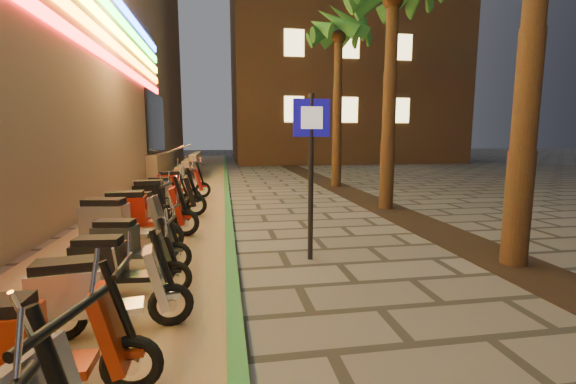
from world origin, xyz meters
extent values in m
plane|color=#474442|center=(0.00, 0.00, 0.00)|extent=(120.00, 120.00, 0.00)
cube|color=#8C7251|center=(-2.60, 10.00, 0.01)|extent=(3.40, 60.00, 0.01)
cube|color=#286D32|center=(-0.90, 10.00, 0.05)|extent=(0.18, 60.00, 0.10)
cube|color=black|center=(3.60, 5.00, 0.01)|extent=(1.20, 40.00, 0.02)
cube|color=black|center=(-4.45, 18.00, 2.80)|extent=(0.08, 5.00, 3.00)
cube|color=gray|center=(-6.50, 18.00, 0.60)|extent=(5.00, 6.00, 1.20)
cube|color=#FF1414|center=(-4.45, 6.00, 4.50)|extent=(0.06, 26.00, 0.28)
cube|color=gray|center=(-3.50, 18.00, 0.15)|extent=(0.35, 5.00, 0.30)
cube|color=gray|center=(-3.15, 18.00, 0.45)|extent=(0.35, 5.00, 0.30)
cube|color=gray|center=(-2.80, 18.00, 0.75)|extent=(0.35, 5.00, 0.30)
cube|color=gray|center=(-2.45, 18.00, 1.05)|extent=(0.35, 5.00, 0.30)
cylinder|color=silver|center=(-3.90, 16.00, 1.25)|extent=(2.09, 0.06, 0.81)
cylinder|color=silver|center=(-3.90, 20.00, 1.25)|extent=(2.09, 0.06, 0.81)
cube|color=brown|center=(9.00, 32.00, 12.50)|extent=(18.00, 16.00, 25.00)
cube|color=#FFE58C|center=(4.00, 23.97, 4.00)|extent=(1.40, 0.06, 1.80)
cube|color=#FFE58C|center=(8.00, 23.97, 4.00)|extent=(1.40, 0.06, 1.80)
cube|color=#FFE58C|center=(12.00, 23.97, 4.00)|extent=(1.40, 0.06, 1.80)
cube|color=#FFE58C|center=(4.00, 23.97, 8.50)|extent=(1.40, 0.06, 1.80)
cube|color=#FFE58C|center=(8.00, 23.97, 8.50)|extent=(1.40, 0.06, 1.80)
cube|color=#FFE58C|center=(12.00, 23.97, 8.50)|extent=(1.40, 0.06, 1.80)
cylinder|color=#472D19|center=(3.60, 2.00, 2.73)|extent=(0.40, 0.40, 5.45)
cylinder|color=#472D19|center=(3.60, 7.00, 2.85)|extent=(0.40, 0.40, 5.70)
cylinder|color=#472D19|center=(3.60, 12.00, 2.98)|extent=(0.40, 0.40, 5.95)
sphere|color=#472D19|center=(3.60, 12.00, 5.95)|extent=(0.56, 0.56, 0.56)
cone|color=#23551A|center=(4.49, 12.00, 6.40)|extent=(0.60, 1.93, 1.52)
cone|color=#23551A|center=(4.28, 12.57, 6.40)|extent=(1.70, 1.86, 1.52)
cone|color=#23551A|center=(3.75, 12.87, 6.40)|extent=(2.00, 0.93, 1.52)
cone|color=#23551A|center=(3.16, 12.77, 6.40)|extent=(1.97, 1.48, 1.52)
cone|color=#23551A|center=(2.77, 12.30, 6.40)|extent=(1.22, 2.02, 1.52)
cone|color=#23551A|center=(2.77, 11.70, 6.40)|extent=(1.22, 2.02, 1.52)
cone|color=#23551A|center=(3.16, 11.23, 6.40)|extent=(1.97, 1.48, 1.52)
cone|color=#23551A|center=(3.75, 11.13, 6.40)|extent=(2.00, 0.93, 1.52)
cone|color=#23551A|center=(4.28, 11.43, 6.40)|extent=(1.70, 1.86, 1.52)
cylinder|color=black|center=(0.43, 2.83, 1.37)|extent=(0.09, 0.09, 2.73)
cube|color=#110B92|center=(0.43, 2.81, 2.35)|extent=(0.60, 0.03, 0.60)
cube|color=white|center=(0.43, 2.78, 2.35)|extent=(0.35, 0.02, 0.35)
cylinder|color=black|center=(-1.69, -1.54, 1.24)|extent=(0.20, 0.64, 0.05)
torus|color=black|center=(-1.74, -0.31, 0.25)|extent=(0.50, 0.10, 0.50)
cylinder|color=silver|center=(-1.74, -0.31, 0.25)|extent=(0.13, 0.10, 0.13)
cube|color=maroon|center=(-2.28, -0.31, 0.29)|extent=(0.53, 0.33, 0.08)
cube|color=maroon|center=(-1.87, -0.31, 0.58)|extent=(0.26, 0.38, 0.67)
cylinder|color=black|center=(-1.80, -0.31, 0.77)|extent=(0.26, 0.07, 0.71)
cylinder|color=black|center=(-1.76, -0.31, 1.07)|extent=(0.04, 0.56, 0.04)
cube|color=maroon|center=(-1.74, -0.31, 0.36)|extent=(0.21, 0.14, 0.06)
torus|color=black|center=(-2.62, 0.64, 0.24)|extent=(0.50, 0.17, 0.49)
cylinder|color=silver|center=(-2.62, 0.64, 0.24)|extent=(0.14, 0.11, 0.13)
torus|color=black|center=(-1.58, 0.80, 0.24)|extent=(0.50, 0.17, 0.49)
cylinder|color=silver|center=(-1.58, 0.80, 0.24)|extent=(0.14, 0.11, 0.13)
cube|color=white|center=(-2.11, 0.72, 0.28)|extent=(0.56, 0.39, 0.07)
cube|color=white|center=(-2.54, 0.65, 0.52)|extent=(0.70, 0.45, 0.47)
cube|color=black|center=(-2.54, 0.65, 0.79)|extent=(0.62, 0.38, 0.11)
cube|color=white|center=(-1.71, 0.78, 0.56)|extent=(0.30, 0.41, 0.66)
cylinder|color=black|center=(-1.64, 0.79, 0.75)|extent=(0.26, 0.10, 0.69)
cylinder|color=black|center=(-1.60, 0.80, 1.05)|extent=(0.12, 0.54, 0.04)
cube|color=white|center=(-1.58, 0.80, 0.36)|extent=(0.22, 0.16, 0.06)
torus|color=black|center=(-2.64, 1.73, 0.23)|extent=(0.47, 0.12, 0.46)
cylinder|color=silver|center=(-2.64, 1.73, 0.23)|extent=(0.13, 0.10, 0.12)
torus|color=black|center=(-1.65, 1.67, 0.23)|extent=(0.47, 0.12, 0.46)
cylinder|color=silver|center=(-1.65, 1.67, 0.23)|extent=(0.13, 0.10, 0.12)
cube|color=black|center=(-2.15, 1.70, 0.27)|extent=(0.51, 0.33, 0.07)
cube|color=black|center=(-2.57, 1.73, 0.49)|extent=(0.64, 0.38, 0.44)
cube|color=black|center=(-2.57, 1.73, 0.74)|extent=(0.57, 0.32, 0.11)
cube|color=black|center=(-1.77, 1.68, 0.53)|extent=(0.26, 0.37, 0.62)
cylinder|color=black|center=(-1.71, 1.67, 0.71)|extent=(0.25, 0.08, 0.66)
cylinder|color=black|center=(-1.67, 1.67, 0.99)|extent=(0.07, 0.52, 0.04)
cube|color=black|center=(-1.65, 1.67, 0.34)|extent=(0.20, 0.14, 0.05)
torus|color=black|center=(-2.70, 2.76, 0.23)|extent=(0.47, 0.16, 0.46)
cylinder|color=silver|center=(-2.70, 2.76, 0.23)|extent=(0.14, 0.11, 0.12)
torus|color=black|center=(-1.72, 2.61, 0.23)|extent=(0.47, 0.16, 0.46)
cylinder|color=silver|center=(-1.72, 2.61, 0.23)|extent=(0.14, 0.11, 0.12)
cube|color=#272A2C|center=(-2.22, 2.69, 0.27)|extent=(0.53, 0.37, 0.07)
cube|color=#272A2C|center=(-2.63, 2.75, 0.49)|extent=(0.66, 0.43, 0.44)
cube|color=black|center=(-2.63, 2.75, 0.75)|extent=(0.59, 0.36, 0.11)
cube|color=#272A2C|center=(-1.84, 2.63, 0.53)|extent=(0.29, 0.39, 0.62)
cylinder|color=black|center=(-1.78, 2.62, 0.71)|extent=(0.25, 0.10, 0.66)
cylinder|color=black|center=(-1.74, 2.61, 0.99)|extent=(0.12, 0.51, 0.04)
cube|color=#272A2C|center=(-1.72, 2.61, 0.34)|extent=(0.21, 0.15, 0.05)
torus|color=black|center=(-3.18, 3.85, 0.28)|extent=(0.57, 0.19, 0.56)
cylinder|color=silver|center=(-3.18, 3.85, 0.28)|extent=(0.17, 0.13, 0.15)
torus|color=black|center=(-1.99, 3.66, 0.28)|extent=(0.57, 0.19, 0.56)
cylinder|color=silver|center=(-1.99, 3.66, 0.28)|extent=(0.17, 0.13, 0.15)
cube|color=#A1A2A9|center=(-2.59, 3.76, 0.32)|extent=(0.64, 0.45, 0.09)
cube|color=#A1A2A9|center=(-3.09, 3.83, 0.59)|extent=(0.81, 0.52, 0.54)
cube|color=black|center=(-3.09, 3.83, 0.90)|extent=(0.71, 0.44, 0.13)
cube|color=#A1A2A9|center=(-2.13, 3.69, 0.65)|extent=(0.35, 0.47, 0.76)
cylinder|color=black|center=(-2.06, 3.67, 0.86)|extent=(0.30, 0.12, 0.80)
cylinder|color=black|center=(-2.01, 3.67, 1.21)|extent=(0.14, 0.62, 0.05)
cube|color=#A1A2A9|center=(-1.99, 3.66, 0.41)|extent=(0.26, 0.19, 0.06)
torus|color=black|center=(-3.01, 4.63, 0.28)|extent=(0.57, 0.15, 0.57)
cylinder|color=silver|center=(-3.01, 4.63, 0.28)|extent=(0.16, 0.12, 0.15)
torus|color=black|center=(-1.79, 4.71, 0.28)|extent=(0.57, 0.15, 0.57)
cylinder|color=silver|center=(-1.79, 4.71, 0.28)|extent=(0.16, 0.12, 0.15)
cube|color=maroon|center=(-2.41, 4.66, 0.33)|extent=(0.62, 0.41, 0.09)
cube|color=maroon|center=(-2.92, 4.63, 0.60)|extent=(0.79, 0.46, 0.55)
cube|color=black|center=(-2.92, 4.63, 0.92)|extent=(0.70, 0.39, 0.13)
cube|color=maroon|center=(-1.94, 4.70, 0.65)|extent=(0.32, 0.45, 0.77)
cylinder|color=black|center=(-1.87, 4.70, 0.87)|extent=(0.30, 0.10, 0.81)
cylinder|color=black|center=(-1.81, 4.70, 1.22)|extent=(0.09, 0.63, 0.05)
cube|color=maroon|center=(-1.79, 4.71, 0.41)|extent=(0.25, 0.17, 0.07)
torus|color=black|center=(-3.00, 5.82, 0.23)|extent=(0.47, 0.12, 0.46)
cylinder|color=silver|center=(-3.00, 5.82, 0.23)|extent=(0.13, 0.10, 0.12)
torus|color=black|center=(-2.01, 5.75, 0.23)|extent=(0.47, 0.12, 0.46)
cylinder|color=silver|center=(-2.01, 5.75, 0.23)|extent=(0.13, 0.10, 0.12)
cube|color=silver|center=(-2.51, 5.78, 0.27)|extent=(0.51, 0.33, 0.07)
cube|color=silver|center=(-2.93, 5.81, 0.49)|extent=(0.64, 0.38, 0.44)
cube|color=black|center=(-2.93, 5.81, 0.75)|extent=(0.57, 0.32, 0.11)
cube|color=silver|center=(-2.13, 5.76, 0.53)|extent=(0.26, 0.37, 0.62)
cylinder|color=black|center=(-2.07, 5.75, 0.71)|extent=(0.25, 0.08, 0.66)
cylinder|color=black|center=(-2.02, 5.75, 0.99)|extent=(0.07, 0.52, 0.04)
cube|color=silver|center=(-2.01, 5.75, 0.34)|extent=(0.20, 0.14, 0.05)
torus|color=black|center=(-2.93, 6.60, 0.28)|extent=(0.58, 0.21, 0.57)
cylinder|color=silver|center=(-2.93, 6.60, 0.28)|extent=(0.17, 0.13, 0.15)
torus|color=black|center=(-1.72, 6.81, 0.28)|extent=(0.58, 0.21, 0.57)
cylinder|color=silver|center=(-1.72, 6.81, 0.28)|extent=(0.17, 0.13, 0.15)
cube|color=black|center=(-2.34, 6.70, 0.33)|extent=(0.66, 0.47, 0.09)
cube|color=black|center=(-2.84, 6.61, 0.60)|extent=(0.83, 0.54, 0.55)
cube|color=black|center=(-2.84, 6.61, 0.92)|extent=(0.73, 0.46, 0.13)
cube|color=black|center=(-1.87, 6.78, 0.66)|extent=(0.36, 0.48, 0.77)
cylinder|color=black|center=(-1.80, 6.80, 0.87)|extent=(0.31, 0.13, 0.81)
cylinder|color=black|center=(-1.74, 6.80, 1.22)|extent=(0.16, 0.63, 0.05)
cube|color=black|center=(-1.72, 6.81, 0.42)|extent=(0.26, 0.19, 0.07)
torus|color=black|center=(-3.07, 7.67, 0.23)|extent=(0.48, 0.14, 0.47)
cylinder|color=silver|center=(-3.07, 7.67, 0.23)|extent=(0.14, 0.10, 0.13)
torus|color=black|center=(-2.07, 7.79, 0.23)|extent=(0.48, 0.14, 0.47)
cylinder|color=silver|center=(-2.07, 7.79, 0.23)|extent=(0.14, 0.10, 0.13)
cube|color=#242729|center=(-2.58, 7.73, 0.27)|extent=(0.53, 0.36, 0.07)
cube|color=#242729|center=(-3.00, 7.68, 0.50)|extent=(0.67, 0.41, 0.45)
cube|color=black|center=(-3.00, 7.68, 0.76)|extent=(0.59, 0.35, 0.11)
cube|color=#242729|center=(-2.20, 7.78, 0.54)|extent=(0.28, 0.39, 0.63)
cylinder|color=black|center=(-2.13, 7.78, 0.72)|extent=(0.25, 0.09, 0.67)
cylinder|color=black|center=(-2.09, 7.79, 1.01)|extent=(0.10, 0.52, 0.04)
cube|color=#242729|center=(-2.07, 7.79, 0.34)|extent=(0.21, 0.15, 0.05)
torus|color=black|center=(-2.99, 8.70, 0.24)|extent=(0.49, 0.11, 0.49)
cylinder|color=silver|center=(-2.99, 8.70, 0.24)|extent=(0.13, 0.10, 0.13)
torus|color=black|center=(-1.94, 8.67, 0.24)|extent=(0.49, 0.11, 0.49)
cylinder|color=silver|center=(-1.94, 8.67, 0.24)|extent=(0.13, 0.10, 0.13)
cube|color=#9E9FA5|center=(-2.47, 8.68, 0.28)|extent=(0.53, 0.34, 0.08)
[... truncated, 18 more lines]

